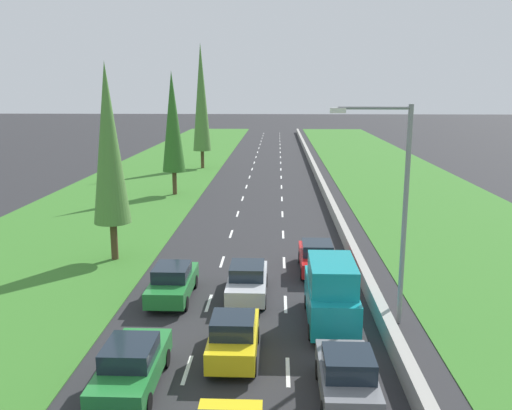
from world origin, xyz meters
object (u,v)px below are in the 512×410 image
Objects in this scene: yellow_hatchback_centre_lane at (234,337)px; grey_hatchback_right_lane_second at (347,376)px; teal_van_right_lane at (331,293)px; poplar_tree_third at (173,122)px; red_sedan_right_lane at (317,257)px; poplar_tree_second at (109,145)px; poplar_tree_fourth at (201,98)px; street_light_mast at (397,200)px; silver_sedan_centre_lane at (247,280)px; green_sedan_left_lane_third at (173,282)px; green_sedan_left_lane at (132,365)px.

yellow_hatchback_centre_lane is 1.00× the size of grey_hatchback_right_lane_second.
teal_van_right_lane is 0.44× the size of poplar_tree_third.
poplar_tree_second is (-11.38, 1.59, 5.77)m from red_sedan_right_lane.
poplar_tree_fourth is at bearing 89.16° from poplar_tree_third.
yellow_hatchback_centre_lane is 0.87× the size of red_sedan_right_lane.
poplar_tree_third is 30.89m from street_light_mast.
yellow_hatchback_centre_lane is 0.87× the size of silver_sedan_centre_lane.
silver_sedan_centre_lane is 1.00× the size of red_sedan_right_lane.
poplar_tree_second is at bearing 150.43° from street_light_mast.
poplar_tree_fourth reaches higher than green_sedan_left_lane_third.
teal_van_right_lane reaches higher than green_sedan_left_lane_third.
poplar_tree_third reaches higher than red_sedan_right_lane.
yellow_hatchback_centre_lane is 3.80m from green_sedan_left_lane.
poplar_tree_fourth reaches higher than poplar_tree_second.
green_sedan_left_lane is 0.40× the size of poplar_tree_third.
green_sedan_left_lane is 0.30× the size of poplar_tree_fourth.
silver_sedan_centre_lane is 43.17m from poplar_tree_fourth.
green_sedan_left_lane_third is at bearing -79.54° from poplar_tree_third.
silver_sedan_centre_lane is (0.16, 5.93, -0.02)m from yellow_hatchback_centre_lane.
green_sedan_left_lane is 8.72m from silver_sedan_centre_lane.
green_sedan_left_lane is at bearing -81.72° from poplar_tree_third.
silver_sedan_centre_lane is at bearing -79.36° from poplar_tree_fourth.
poplar_tree_fourth is (-11.41, 50.26, 7.69)m from grey_hatchback_right_lane_second.
silver_sedan_centre_lane is at bearing 112.76° from grey_hatchback_right_lane_second.
green_sedan_left_lane_third is at bearing 91.07° from green_sedan_left_lane.
silver_sedan_centre_lane is 0.30× the size of poplar_tree_fourth.
poplar_tree_second is (-7.89, 5.36, 5.77)m from silver_sedan_centre_lane.
poplar_tree_fourth reaches higher than poplar_tree_third.
yellow_hatchback_centre_lane is 0.87× the size of green_sedan_left_lane.
poplar_tree_fourth is (-11.44, 44.67, 7.13)m from teal_van_right_lane.
street_light_mast reaches higher than red_sedan_right_lane.
green_sedan_left_lane is at bearing -112.29° from silver_sedan_centre_lane.
poplar_tree_second is at bearing 129.56° from grey_hatchback_right_lane_second.
green_sedan_left_lane is at bearing -143.33° from teal_van_right_lane.
poplar_tree_third reaches higher than grey_hatchback_right_lane_second.
street_light_mast reaches higher than silver_sedan_centre_lane.
yellow_hatchback_centre_lane is at bearing -91.58° from silver_sedan_centre_lane.
street_light_mast is at bearing 30.09° from green_sedan_left_lane.
street_light_mast is (2.64, -6.37, 4.42)m from red_sedan_right_lane.
green_sedan_left_lane is 13.65m from red_sedan_right_lane.
teal_van_right_lane reaches higher than silver_sedan_centre_lane.
yellow_hatchback_centre_lane is 0.26× the size of poplar_tree_fourth.
yellow_hatchback_centre_lane is at bearing -141.35° from teal_van_right_lane.
green_sedan_left_lane is at bearing -71.16° from poplar_tree_second.
green_sedan_left_lane_third is (-7.02, 8.17, -0.02)m from grey_hatchback_right_lane_second.
poplar_tree_third is 17.06m from poplar_tree_fourth.
grey_hatchback_right_lane_second is 35.75m from poplar_tree_third.
teal_van_right_lane is at bearing 38.65° from yellow_hatchback_centre_lane.
street_light_mast is at bearing 27.92° from yellow_hatchback_centre_lane.
teal_van_right_lane is at bearing -172.54° from street_light_mast.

